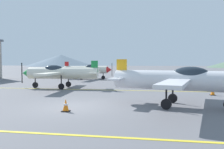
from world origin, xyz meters
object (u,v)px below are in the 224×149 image
Objects in this scene: airplane_far at (87,69)px; traffic_cone_side at (66,105)px; airplane_mid at (60,73)px; traffic_cone_front at (213,91)px; airplane_near at (179,80)px.

airplane_far is 21.95m from traffic_cone_side.
airplane_mid is 14.11× the size of traffic_cone_side.
traffic_cone_front and traffic_cone_side have the same top height.
airplane_mid is (-9.57, 7.44, 0.00)m from airplane_near.
airplane_near reaches higher than traffic_cone_side.
traffic_cone_front is 1.00× the size of traffic_cone_side.
airplane_near is at bearing -121.23° from traffic_cone_front.
airplane_mid is 10.51m from traffic_cone_side.
traffic_cone_front is at bearing 39.85° from traffic_cone_side.
airplane_far reaches higher than traffic_cone_front.
airplane_mid is at bearing 142.12° from airplane_near.
airplane_mid reaches higher than traffic_cone_side.
airplane_mid is at bearing 167.99° from traffic_cone_front.
airplane_near is 5.90m from traffic_cone_side.
airplane_far is at bearing 118.09° from airplane_near.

